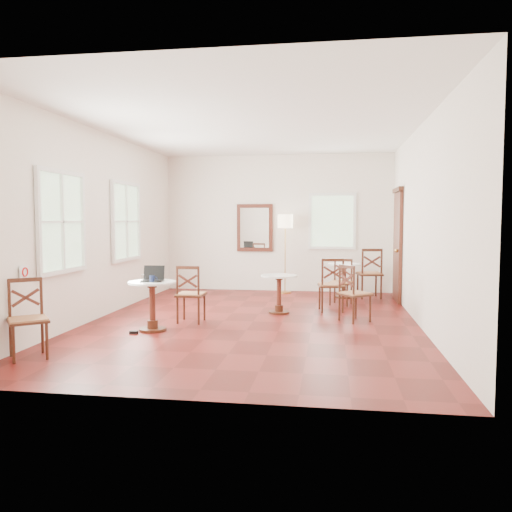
{
  "coord_description": "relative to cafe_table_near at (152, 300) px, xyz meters",
  "views": [
    {
      "loc": [
        1.2,
        -7.7,
        1.58
      ],
      "look_at": [
        0.0,
        0.3,
        1.0
      ],
      "focal_mm": 35.61,
      "sensor_mm": 36.0,
      "label": 1
    }
  ],
  "objects": [
    {
      "name": "water_glass",
      "position": [
        -0.14,
        0.05,
        0.32
      ],
      "size": [
        0.05,
        0.05,
        0.09
      ],
      "primitive_type": "cylinder",
      "color": "white",
      "rests_on": "cafe_table_near"
    },
    {
      "name": "chair_mid_b",
      "position": [
        2.86,
        1.09,
        0.0
      ],
      "size": [
        0.57,
        0.57,
        0.89
      ],
      "rotation": [
        0.0,
        0.0,
        2.23
      ],
      "color": "#401D10",
      "rests_on": "ground"
    },
    {
      "name": "chair_near_a",
      "position": [
        0.37,
        0.66,
        0.0
      ],
      "size": [
        0.41,
        0.41,
        0.88
      ],
      "rotation": [
        0.0,
        0.0,
        3.13
      ],
      "color": "#401D10",
      "rests_on": "ground"
    },
    {
      "name": "chair_mid_a",
      "position": [
        2.51,
        1.93,
        0.02
      ],
      "size": [
        0.49,
        0.49,
        0.93
      ],
      "rotation": [
        0.0,
        0.0,
        3.29
      ],
      "color": "#401D10",
      "rests_on": "ground"
    },
    {
      "name": "cafe_table_back",
      "position": [
        2.77,
        3.53,
        -0.01
      ],
      "size": [
        0.66,
        0.66,
        0.7
      ],
      "color": "#401D10",
      "rests_on": "ground"
    },
    {
      "name": "cafe_table_near",
      "position": [
        0.0,
        0.0,
        0.0
      ],
      "size": [
        0.67,
        0.67,
        0.71
      ],
      "color": "#401D10",
      "rests_on": "ground"
    },
    {
      "name": "chair_back_a",
      "position": [
        3.28,
        3.55,
        0.06
      ],
      "size": [
        0.54,
        0.54,
        1.01
      ],
      "rotation": [
        0.0,
        0.0,
        3.32
      ],
      "color": "#401D10",
      "rests_on": "ground"
    },
    {
      "name": "room_shell",
      "position": [
        1.26,
        1.14,
        1.45
      ],
      "size": [
        5.02,
        7.02,
        3.01
      ],
      "color": "white",
      "rests_on": "ground"
    },
    {
      "name": "laptop",
      "position": [
        0.0,
        0.04,
        0.32
      ],
      "size": [
        0.32,
        0.28,
        0.21
      ],
      "rotation": [
        0.0,
        0.0,
        0.11
      ],
      "color": "black",
      "rests_on": "cafe_table_near"
    },
    {
      "name": "cafe_table_mid",
      "position": [
        1.64,
        1.61,
        -0.04
      ],
      "size": [
        0.62,
        0.62,
        0.65
      ],
      "color": "#401D10",
      "rests_on": "ground"
    },
    {
      "name": "power_adapter",
      "position": [
        -0.19,
        -0.24,
        -0.42
      ],
      "size": [
        0.11,
        0.07,
        0.04
      ],
      "primitive_type": "cube",
      "color": "black",
      "rests_on": "ground"
    },
    {
      "name": "ground",
      "position": [
        1.32,
        0.86,
        -0.44
      ],
      "size": [
        7.0,
        7.0,
        0.0
      ],
      "primitive_type": "plane",
      "color": "#5D1310",
      "rests_on": "ground"
    },
    {
      "name": "chair_near_b",
      "position": [
        -0.92,
        -1.56,
        0.01
      ],
      "size": [
        0.59,
        0.59,
        0.91
      ],
      "rotation": [
        0.0,
        0.0,
        0.68
      ],
      "color": "#401D10",
      "rests_on": "ground"
    },
    {
      "name": "mouse",
      "position": [
        0.11,
        -0.12,
        0.29
      ],
      "size": [
        0.09,
        0.06,
        0.03
      ],
      "primitive_type": "ellipsoid",
      "rotation": [
        0.0,
        0.0,
        0.05
      ],
      "color": "black",
      "rests_on": "cafe_table_near"
    },
    {
      "name": "chair_back_b",
      "position": [
        2.69,
        2.67,
        -0.02
      ],
      "size": [
        0.48,
        0.48,
        0.85
      ],
      "rotation": [
        0.0,
        0.0,
        -0.27
      ],
      "color": "#401D10",
      "rests_on": "ground"
    },
    {
      "name": "navy_mug",
      "position": [
        0.04,
        -0.08,
        0.32
      ],
      "size": [
        0.12,
        0.08,
        0.09
      ],
      "color": "black",
      "rests_on": "cafe_table_near"
    },
    {
      "name": "floor_lamp",
      "position": [
        1.52,
        4.01,
        0.99
      ],
      "size": [
        0.33,
        0.33,
        1.69
      ],
      "color": "#BF8C3F",
      "rests_on": "ground"
    }
  ]
}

